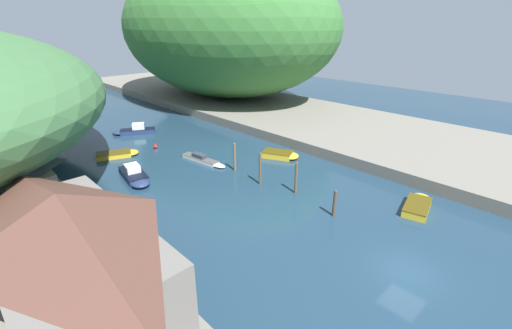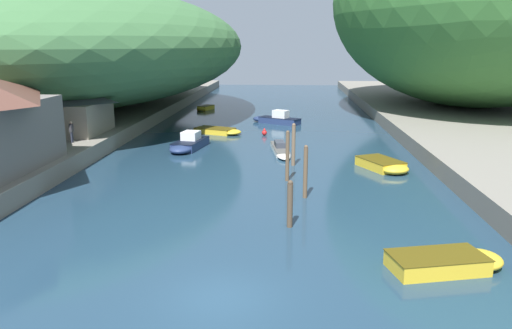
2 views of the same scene
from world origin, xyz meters
TOP-DOWN VIEW (x-y plane):
  - water_surface at (0.00, 30.00)m, footprint 130.00×130.00m
  - right_bank at (23.48, 30.00)m, footprint 22.00×120.00m
  - hillside_right at (24.58, 48.29)m, footprint 33.96×47.55m
  - waterfront_building at (-16.39, 10.84)m, footprint 6.98×13.86m
  - boathouse_shed at (-16.99, 25.68)m, footprint 6.98×6.81m
  - boat_open_rowboat at (-6.27, 25.60)m, footprint 2.84×5.89m
  - boat_moored_right at (-9.19, 51.45)m, footprint 2.38×3.33m
  - boat_far_right_bank at (-4.57, 33.39)m, footprint 5.23×3.64m
  - boat_cabin_cruiser at (0.80, 40.56)m, footprint 5.95×4.36m
  - boat_red_skiff at (1.72, 24.65)m, footprint 1.94×6.59m
  - boat_yellow_tender at (9.30, 19.38)m, footprint 3.77×4.79m
  - boat_far_upstream at (8.91, 3.03)m, footprint 4.98×2.88m
  - mooring_post_nearest at (2.46, 7.40)m, footprint 0.28×0.28m
  - mooring_post_second at (3.36, 12.30)m, footprint 0.25×0.25m
  - mooring_post_middle at (2.29, 16.00)m, footprint 0.25×0.25m
  - mooring_post_fourth at (2.72, 20.35)m, footprint 0.28×0.28m
  - channel_buoy_near at (-0.04, 32.75)m, footprint 0.51×0.51m
  - person_on_quay at (-14.62, 21.47)m, footprint 0.24×0.39m

SIDE VIEW (x-z plane):
  - water_surface at x=0.00m, z-range 0.00..0.00m
  - boat_red_skiff at x=1.72m, z-range -0.16..0.68m
  - boat_far_right_bank at x=-4.57m, z-range 0.00..0.55m
  - boat_moored_right at x=-9.19m, z-range 0.00..0.60m
  - channel_buoy_near at x=-0.04m, z-range -0.09..0.69m
  - boat_far_upstream at x=8.91m, z-range 0.00..0.68m
  - boat_yellow_tender at x=9.30m, z-range 0.00..0.68m
  - boat_open_rowboat at x=-6.27m, z-range -0.26..1.18m
  - boat_cabin_cruiser at x=0.80m, z-range -0.29..1.25m
  - right_bank at x=23.48m, z-range 0.00..1.30m
  - mooring_post_nearest at x=2.46m, z-range 0.01..2.42m
  - mooring_post_second at x=3.36m, z-range 0.01..3.19m
  - mooring_post_fourth at x=2.72m, z-range 0.01..3.19m
  - mooring_post_middle at x=2.29m, z-range 0.01..3.39m
  - person_on_quay at x=-14.62m, z-range 1.43..3.12m
  - boathouse_shed at x=-16.99m, z-range 1.37..5.52m
  - waterfront_building at x=-16.39m, z-range 1.41..7.76m
  - hillside_right at x=24.58m, z-range 1.30..26.43m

